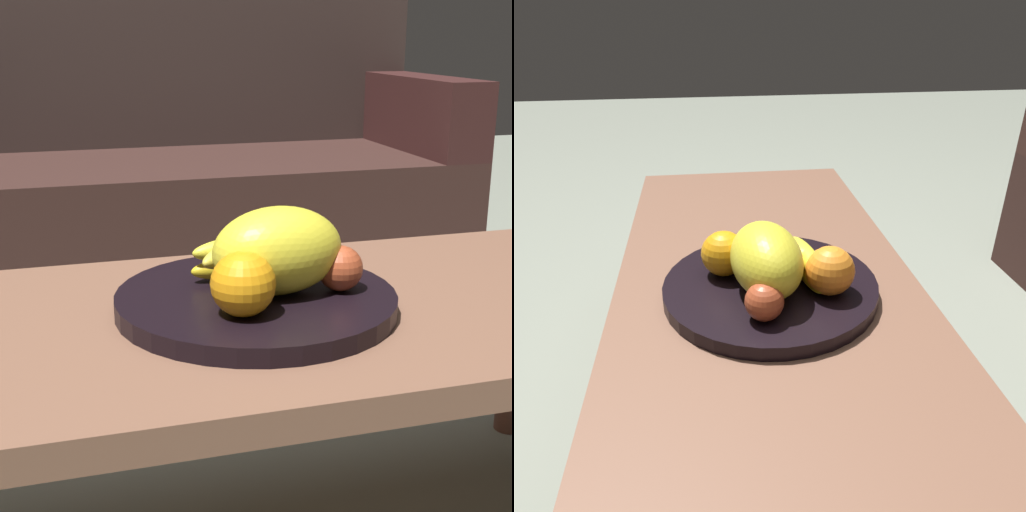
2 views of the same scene
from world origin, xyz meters
TOP-DOWN VIEW (x-y plane):
  - coffee_table at (0.00, 0.00)m, footprint 1.30×0.55m
  - couch at (0.12, 1.31)m, footprint 1.70×0.70m
  - fruit_bowl at (0.03, -0.00)m, footprint 0.37×0.37m
  - melon_large_front at (0.05, -0.01)m, footprint 0.19×0.14m
  - orange_front at (-0.01, -0.08)m, footprint 0.08×0.08m
  - orange_left at (0.07, 0.09)m, footprint 0.08×0.08m
  - apple_front at (0.13, -0.02)m, footprint 0.06×0.06m
  - banana_bunch at (0.02, 0.05)m, footprint 0.16×0.15m

SIDE VIEW (x-z plane):
  - couch at x=0.12m, z-range -0.15..0.75m
  - coffee_table at x=0.00m, z-range 0.16..0.55m
  - fruit_bowl at x=0.03m, z-range 0.40..0.42m
  - apple_front at x=0.13m, z-range 0.42..0.48m
  - banana_bunch at x=0.02m, z-range 0.42..0.48m
  - orange_front at x=-0.01m, z-range 0.42..0.50m
  - orange_left at x=0.07m, z-range 0.42..0.50m
  - melon_large_front at x=0.05m, z-range 0.42..0.54m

